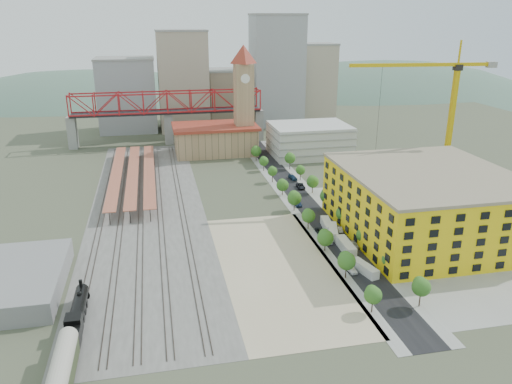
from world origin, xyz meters
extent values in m
plane|color=#474C38|center=(0.00, 0.00, 0.00)|extent=(400.00, 400.00, 0.00)
cube|color=#605E59|center=(-36.00, 17.50, 0.03)|extent=(36.00, 165.00, 0.06)
cube|color=tan|center=(-4.00, -31.50, 0.03)|extent=(28.00, 67.00, 0.06)
cube|color=black|center=(16.00, 15.00, 0.03)|extent=(12.00, 170.00, 0.06)
cube|color=gray|center=(10.50, 15.00, 0.02)|extent=(3.00, 170.00, 0.04)
cube|color=gray|center=(21.50, 15.00, 0.02)|extent=(3.00, 170.00, 0.04)
cube|color=gray|center=(45.00, -20.00, 0.03)|extent=(50.00, 90.00, 0.06)
cube|color=#382B23|center=(-50.72, 17.50, 0.15)|extent=(0.12, 160.00, 0.18)
cube|color=#382B23|center=(-49.28, 17.50, 0.15)|extent=(0.12, 160.00, 0.18)
cube|color=#382B23|center=(-44.72, 17.50, 0.15)|extent=(0.12, 160.00, 0.18)
cube|color=#382B23|center=(-43.28, 17.50, 0.15)|extent=(0.12, 160.00, 0.18)
cube|color=#382B23|center=(-38.72, 17.50, 0.15)|extent=(0.12, 160.00, 0.18)
cube|color=#382B23|center=(-37.28, 17.50, 0.15)|extent=(0.12, 160.00, 0.18)
cube|color=#382B23|center=(-32.72, 17.50, 0.15)|extent=(0.12, 160.00, 0.18)
cube|color=#382B23|center=(-31.28, 17.50, 0.15)|extent=(0.12, 160.00, 0.18)
cube|color=#382B23|center=(-25.72, 17.50, 0.15)|extent=(0.12, 160.00, 0.18)
cube|color=#382B23|center=(-24.28, 17.50, 0.15)|extent=(0.12, 160.00, 0.18)
cube|color=#B15C44|center=(-47.00, 45.00, 4.00)|extent=(4.00, 80.00, 0.25)
cylinder|color=black|center=(-47.00, 45.00, 2.00)|extent=(0.24, 0.24, 4.00)
cube|color=#B15C44|center=(-41.00, 45.00, 4.00)|extent=(4.00, 80.00, 0.25)
cylinder|color=black|center=(-41.00, 45.00, 2.00)|extent=(0.24, 0.24, 4.00)
cube|color=#B15C44|center=(-35.00, 45.00, 4.00)|extent=(4.00, 80.00, 0.25)
cylinder|color=black|center=(-35.00, 45.00, 2.00)|extent=(0.24, 0.24, 4.00)
cube|color=tan|center=(-5.00, 82.00, 6.00)|extent=(36.00, 22.00, 12.00)
cube|color=maroon|center=(-5.00, 82.00, 12.50)|extent=(38.00, 24.00, 1.20)
cube|color=tan|center=(8.00, 80.00, 20.00)|extent=(8.00, 8.00, 40.00)
pyramid|color=maroon|center=(8.00, 80.00, 48.00)|extent=(12.00, 12.00, 8.00)
cylinder|color=white|center=(8.00, 75.90, 34.00)|extent=(4.00, 0.30, 4.00)
cube|color=silver|center=(36.00, 70.00, 7.00)|extent=(34.00, 26.00, 14.00)
cube|color=gray|center=(-70.00, 105.00, 7.50)|extent=(4.00, 6.00, 15.00)
cube|color=gray|center=(20.00, 105.00, 7.50)|extent=(4.00, 6.00, 15.00)
cube|color=gray|center=(-25.00, 105.00, 7.50)|extent=(4.00, 6.00, 15.00)
cube|color=black|center=(-25.00, 105.00, 15.50)|extent=(90.00, 9.00, 1.00)
cube|color=yellow|center=(42.00, -20.00, 9.00)|extent=(44.00, 50.00, 18.00)
cube|color=gray|center=(42.00, -20.00, 18.40)|extent=(44.60, 50.60, 0.80)
cube|color=gray|center=(-66.00, -30.00, 2.50)|extent=(22.00, 32.00, 5.00)
cube|color=#9EA0A3|center=(-45.00, 140.00, 19.00)|extent=(30.00, 25.00, 38.00)
cube|color=#B2A58C|center=(-15.00, 135.00, 26.00)|extent=(26.00, 22.00, 52.00)
cube|color=gray|center=(12.00, 150.00, 15.00)|extent=(24.00, 24.00, 30.00)
cube|color=#9EA0A3|center=(38.00, 140.00, 30.00)|extent=(28.00, 22.00, 60.00)
cube|color=#B2A58C|center=(62.00, 145.00, 22.00)|extent=(22.00, 20.00, 44.00)
cube|color=brown|center=(-2.00, 160.00, 13.00)|extent=(20.00, 20.00, 26.00)
ellipsoid|color=#4C6B59|center=(-80.00, 260.00, -68.00)|extent=(396.00, 216.00, 180.00)
ellipsoid|color=#4C6B59|center=(40.00, 260.00, -92.00)|extent=(484.00, 264.00, 220.00)
ellipsoid|color=#4C6B59|center=(160.00, 260.00, -70.00)|extent=(418.00, 228.00, 190.00)
cylinder|color=black|center=(-50.00, -43.94, 2.66)|extent=(2.78, 13.32, 2.78)
cube|color=black|center=(-50.00, -51.16, 2.89)|extent=(3.11, 3.33, 3.55)
cylinder|color=black|center=(-50.00, -38.39, 4.66)|extent=(0.78, 0.78, 1.78)
sphere|color=black|center=(-50.00, -41.72, 4.11)|extent=(1.11, 1.11, 1.11)
cone|color=black|center=(-50.00, -36.39, 1.00)|extent=(2.89, 1.78, 2.89)
cube|color=black|center=(-50.00, -56.15, 2.22)|extent=(3.11, 6.66, 3.11)
cube|color=#2D381F|center=(-50.00, -66.94, 2.66)|extent=(3.22, 19.99, 3.55)
cylinder|color=#ADA899|center=(-50.00, -66.94, 4.55)|extent=(3.44, 19.99, 3.44)
cube|color=gold|center=(65.86, 9.64, 21.40)|extent=(1.52, 1.52, 42.79)
cube|color=black|center=(65.86, 9.64, 43.75)|extent=(2.38, 2.38, 1.90)
cube|color=gold|center=(47.88, 11.41, 44.70)|extent=(36.08, 4.68, 1.14)
cube|color=gold|center=(71.54, 9.08, 44.70)|extent=(11.47, 2.26, 1.14)
cube|color=gray|center=(77.21, 8.52, 44.51)|extent=(3.07, 2.65, 1.90)
cube|color=gold|center=(65.86, 9.64, 48.50)|extent=(0.48, 0.48, 7.61)
cube|color=silver|center=(16.00, -38.49, 1.17)|extent=(4.33, 8.87, 2.35)
cube|color=silver|center=(16.00, -26.10, 1.34)|extent=(2.83, 9.83, 2.67)
cube|color=silver|center=(16.00, -15.97, 1.25)|extent=(4.93, 9.47, 2.51)
cube|color=silver|center=(16.00, -10.96, 1.23)|extent=(3.69, 9.22, 2.45)
imported|color=white|center=(13.00, -37.46, 0.74)|extent=(2.09, 4.46, 1.48)
imported|color=#98999E|center=(13.00, -20.38, 0.70)|extent=(1.61, 4.29, 1.40)
imported|color=black|center=(13.00, -14.16, 0.67)|extent=(2.33, 4.87, 1.34)
imported|color=navy|center=(13.00, 9.34, 0.77)|extent=(2.50, 5.44, 1.54)
imported|color=#BCBCBC|center=(19.00, -24.40, 0.73)|extent=(1.80, 4.32, 1.46)
imported|color=#9C9DA1|center=(19.00, -13.72, 0.65)|extent=(2.01, 4.12, 1.30)
imported|color=black|center=(19.00, 25.95, 0.80)|extent=(3.10, 5.93, 1.59)
imported|color=navy|center=(19.00, 36.81, 0.77)|extent=(2.89, 5.56, 1.54)
camera|label=1|loc=(-32.23, -139.42, 59.36)|focal=35.00mm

